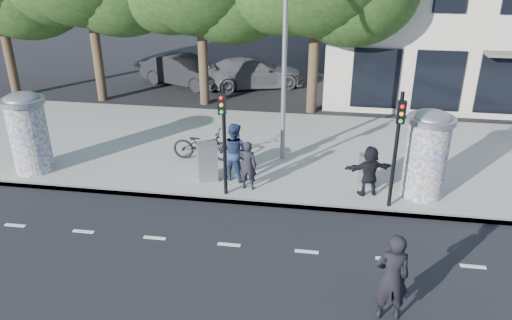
% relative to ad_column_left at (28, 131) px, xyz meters
% --- Properties ---
extents(ground, '(120.00, 120.00, 0.00)m').
position_rel_ad_column_left_xyz_m(ground, '(7.20, -4.50, -1.54)').
color(ground, black).
rests_on(ground, ground).
extents(sidewalk, '(40.00, 8.00, 0.15)m').
position_rel_ad_column_left_xyz_m(sidewalk, '(7.20, 3.00, -1.46)').
color(sidewalk, gray).
rests_on(sidewalk, ground).
extents(curb, '(40.00, 0.10, 0.16)m').
position_rel_ad_column_left_xyz_m(curb, '(7.20, -0.95, -1.46)').
color(curb, slate).
rests_on(curb, ground).
extents(lane_dash_far, '(32.00, 0.12, 0.01)m').
position_rel_ad_column_left_xyz_m(lane_dash_far, '(7.20, -3.10, -1.53)').
color(lane_dash_far, silver).
rests_on(lane_dash_far, ground).
extents(ad_column_left, '(1.36, 1.36, 2.65)m').
position_rel_ad_column_left_xyz_m(ad_column_left, '(0.00, 0.00, 0.00)').
color(ad_column_left, beige).
rests_on(ad_column_left, sidewalk).
extents(ad_column_right, '(1.36, 1.36, 2.65)m').
position_rel_ad_column_left_xyz_m(ad_column_right, '(12.40, 0.20, 0.00)').
color(ad_column_right, beige).
rests_on(ad_column_right, sidewalk).
extents(traffic_pole_near, '(0.22, 0.31, 3.40)m').
position_rel_ad_column_left_xyz_m(traffic_pole_near, '(6.60, -0.71, 0.69)').
color(traffic_pole_near, black).
rests_on(traffic_pole_near, sidewalk).
extents(traffic_pole_far, '(0.22, 0.31, 3.40)m').
position_rel_ad_column_left_xyz_m(traffic_pole_far, '(11.40, -0.71, 0.69)').
color(traffic_pole_far, black).
rests_on(traffic_pole_far, sidewalk).
extents(street_lamp, '(0.25, 0.93, 8.00)m').
position_rel_ad_column_left_xyz_m(street_lamp, '(8.00, 2.13, 3.26)').
color(street_lamp, slate).
rests_on(street_lamp, sidewalk).
extents(ped_a, '(0.82, 0.58, 1.58)m').
position_rel_ad_column_left_xyz_m(ped_a, '(-0.03, 0.22, -0.60)').
color(ped_a, black).
rests_on(ped_a, sidewalk).
extents(ped_b, '(0.59, 0.40, 1.56)m').
position_rel_ad_column_left_xyz_m(ped_b, '(7.20, -0.23, -0.61)').
color(ped_b, black).
rests_on(ped_b, sidewalk).
extents(ped_c, '(1.09, 0.96, 1.88)m').
position_rel_ad_column_left_xyz_m(ped_c, '(6.66, 0.37, -0.45)').
color(ped_c, navy).
rests_on(ped_c, sidewalk).
extents(ped_f, '(1.53, 0.92, 1.55)m').
position_rel_ad_column_left_xyz_m(ped_f, '(10.82, -0.03, -0.61)').
color(ped_f, black).
rests_on(ped_f, sidewalk).
extents(man_road, '(0.79, 0.57, 2.01)m').
position_rel_ad_column_left_xyz_m(man_road, '(10.99, -5.17, -0.53)').
color(man_road, black).
rests_on(man_road, ground).
extents(bicycle, '(0.73, 2.09, 1.10)m').
position_rel_ad_column_left_xyz_m(bicycle, '(5.30, 1.67, -0.84)').
color(bicycle, black).
rests_on(bicycle, sidewalk).
extents(cabinet_left, '(0.72, 0.62, 1.26)m').
position_rel_ad_column_left_xyz_m(cabinet_left, '(5.86, 0.15, -0.76)').
color(cabinet_left, gray).
rests_on(cabinet_left, sidewalk).
extents(cabinet_right, '(0.51, 0.38, 1.03)m').
position_rel_ad_column_left_xyz_m(cabinet_right, '(10.78, 0.56, -0.87)').
color(cabinet_right, gray).
rests_on(cabinet_right, sidewalk).
extents(car_mid, '(3.42, 5.05, 1.58)m').
position_rel_ad_column_left_xyz_m(car_mid, '(1.88, 11.08, -0.75)').
color(car_mid, black).
rests_on(car_mid, ground).
extents(car_right, '(3.94, 5.67, 1.52)m').
position_rel_ad_column_left_xyz_m(car_right, '(5.49, 11.33, -0.78)').
color(car_right, '#55575D').
rests_on(car_right, ground).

